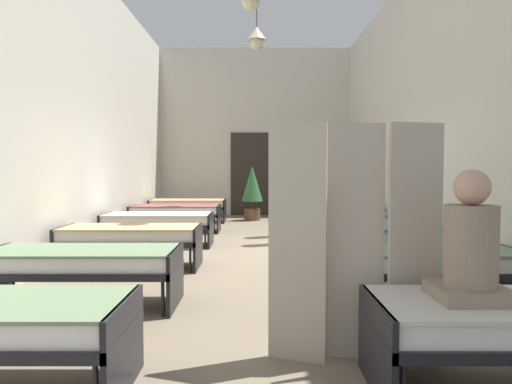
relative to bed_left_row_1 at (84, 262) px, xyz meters
name	(u,v)px	position (x,y,z in m)	size (l,w,h in m)	color
ground_plane	(256,258)	(1.70, 2.85, -0.49)	(6.10, 13.83, 0.10)	#7A6B56
room_shell	(256,110)	(1.70, 4.10, 1.99)	(5.90, 13.43, 4.84)	beige
bed_left_row_1	(84,262)	(0.00, 0.00, 0.00)	(1.90, 0.84, 0.57)	black
bed_right_row_1	(425,263)	(3.40, 0.00, 0.00)	(1.90, 0.84, 0.57)	black
bed_left_row_2	(133,236)	(0.00, 1.90, 0.00)	(1.90, 0.84, 0.57)	black
bed_right_row_2	(378,236)	(3.40, 1.90, 0.00)	(1.90, 0.84, 0.57)	black
bed_left_row_3	(160,221)	(0.00, 3.80, 0.00)	(1.90, 0.84, 0.57)	black
bed_right_row_3	(352,221)	(3.40, 3.80, 0.00)	(1.90, 0.84, 0.57)	black
bed_left_row_4	(178,211)	(0.00, 5.70, 0.00)	(1.90, 0.84, 0.57)	black
bed_right_row_4	(335,212)	(3.40, 5.70, 0.00)	(1.90, 0.84, 0.57)	black
bed_left_row_5	(190,205)	(0.00, 7.60, 0.00)	(1.90, 0.84, 0.57)	black
bed_right_row_5	(323,205)	(3.40, 7.60, 0.00)	(1.90, 0.84, 0.57)	black
nurse_near_aisle	(285,210)	(2.28, 5.00, 0.09)	(0.52, 0.52, 1.49)	white
nurse_mid_aisle	(286,215)	(2.25, 4.01, 0.09)	(0.52, 0.52, 1.49)	white
patient_seated_primary	(473,252)	(3.05, -1.87, 0.43)	(0.44, 0.44, 0.80)	gray
potted_plant	(254,188)	(1.63, 8.03, 0.40)	(0.56, 0.56, 1.43)	brown
privacy_screen	(358,242)	(2.45, -1.36, 0.41)	(1.25, 0.17, 1.70)	#BCB29E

